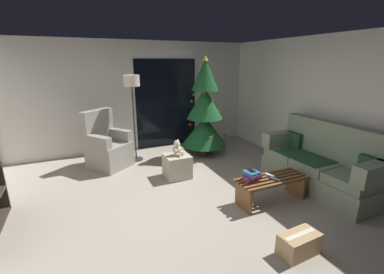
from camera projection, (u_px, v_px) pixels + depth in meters
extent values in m
plane|color=#9E9384|center=(186.00, 210.00, 3.72)|extent=(7.00, 7.00, 0.00)
cube|color=silver|center=(135.00, 97.00, 6.06)|extent=(5.72, 0.12, 2.50)
cube|color=silver|center=(339.00, 109.00, 4.49)|extent=(0.12, 6.00, 2.50)
cube|color=silver|center=(166.00, 102.00, 6.32)|extent=(1.60, 0.02, 2.20)
cube|color=black|center=(166.00, 104.00, 6.32)|extent=(1.50, 0.02, 2.10)
cube|color=gray|center=(317.00, 178.00, 4.33)|extent=(0.80, 1.92, 0.34)
cube|color=gray|center=(354.00, 180.00, 3.72)|extent=(0.69, 0.62, 0.14)
cube|color=gray|center=(318.00, 165.00, 4.26)|extent=(0.69, 0.62, 0.14)
cube|color=gray|center=(289.00, 153.00, 4.79)|extent=(0.69, 0.62, 0.14)
cube|color=gray|center=(334.00, 141.00, 4.28)|extent=(0.24, 1.90, 0.60)
cube|color=gray|center=(376.00, 173.00, 3.45)|extent=(0.76, 0.22, 0.28)
cube|color=gray|center=(281.00, 139.00, 4.96)|extent=(0.76, 0.22, 0.28)
cube|color=#234C2D|center=(305.00, 156.00, 4.44)|extent=(0.62, 0.91, 0.02)
cube|color=#234C2D|center=(371.00, 166.00, 3.66)|extent=(0.13, 0.32, 0.28)
cube|color=#234C2D|center=(294.00, 140.00, 4.88)|extent=(0.13, 0.32, 0.28)
cube|color=brown|center=(280.00, 184.00, 3.69)|extent=(1.10, 0.05, 0.04)
cube|color=brown|center=(276.00, 181.00, 3.77)|extent=(1.10, 0.05, 0.04)
cube|color=brown|center=(272.00, 179.00, 3.85)|extent=(1.10, 0.05, 0.04)
cube|color=brown|center=(268.00, 177.00, 3.93)|extent=(1.10, 0.05, 0.04)
cube|color=brown|center=(264.00, 174.00, 4.00)|extent=(1.10, 0.05, 0.04)
cube|color=brown|center=(244.00, 197.00, 3.71)|extent=(0.05, 0.36, 0.35)
cube|color=brown|center=(296.00, 185.00, 4.09)|extent=(0.05, 0.36, 0.35)
cube|color=#333338|center=(275.00, 179.00, 3.77)|extent=(0.11, 0.16, 0.02)
cube|color=silver|center=(270.00, 175.00, 3.91)|extent=(0.09, 0.16, 0.02)
cube|color=#A32D28|center=(250.00, 179.00, 3.76)|extent=(0.21, 0.22, 0.03)
cube|color=#6B3D7A|center=(252.00, 177.00, 3.75)|extent=(0.25, 0.16, 0.04)
cube|color=#6B3D7A|center=(252.00, 175.00, 3.73)|extent=(0.22, 0.23, 0.04)
cube|color=#285684|center=(251.00, 172.00, 3.72)|extent=(0.21, 0.23, 0.03)
cube|color=black|center=(251.00, 170.00, 3.74)|extent=(0.08, 0.15, 0.01)
cylinder|color=#4C1E19|center=(204.00, 152.00, 5.97)|extent=(0.36, 0.36, 0.10)
cylinder|color=brown|center=(204.00, 147.00, 5.94)|extent=(0.08, 0.08, 0.12)
cone|color=#195628|center=(204.00, 130.00, 5.83)|extent=(0.99, 0.99, 0.67)
cone|color=#195628|center=(205.00, 103.00, 5.66)|extent=(0.78, 0.78, 0.67)
cone|color=#195628|center=(205.00, 74.00, 5.49)|extent=(0.58, 0.58, 0.67)
sphere|color=red|center=(204.00, 93.00, 5.36)|extent=(0.06, 0.06, 0.06)
sphere|color=red|center=(190.00, 124.00, 6.08)|extent=(0.06, 0.06, 0.06)
sphere|color=red|center=(210.00, 138.00, 5.43)|extent=(0.06, 0.06, 0.06)
sphere|color=#B233A5|center=(198.00, 73.00, 5.51)|extent=(0.06, 0.06, 0.06)
sphere|color=#B233A5|center=(225.00, 135.00, 5.83)|extent=(0.06, 0.06, 0.06)
sphere|color=gold|center=(210.00, 98.00, 5.88)|extent=(0.06, 0.06, 0.06)
sphere|color=#1E8C33|center=(221.00, 118.00, 5.71)|extent=(0.06, 0.06, 0.06)
sphere|color=#1E8C33|center=(193.00, 95.00, 5.68)|extent=(0.06, 0.06, 0.06)
sphere|color=gold|center=(212.00, 87.00, 5.71)|extent=(0.06, 0.06, 0.06)
sphere|color=#1E8C33|center=(220.00, 112.00, 5.79)|extent=(0.06, 0.06, 0.06)
sphere|color=#1E8C33|center=(213.00, 101.00, 5.42)|extent=(0.06, 0.06, 0.06)
sphere|color=#1E8C33|center=(192.00, 101.00, 5.65)|extent=(0.06, 0.06, 0.06)
cone|color=#EAD14C|center=(205.00, 58.00, 5.40)|extent=(0.14, 0.14, 0.12)
cube|color=gray|center=(110.00, 159.00, 5.22)|extent=(0.95, 0.95, 0.31)
cube|color=gray|center=(109.00, 148.00, 5.15)|extent=(0.95, 0.95, 0.18)
cube|color=gray|center=(98.00, 126.00, 5.16)|extent=(0.64, 0.54, 0.64)
cube|color=gray|center=(120.00, 135.00, 5.32)|extent=(0.46, 0.55, 0.22)
cube|color=gray|center=(98.00, 142.00, 4.85)|extent=(0.46, 0.55, 0.22)
cylinder|color=#2D2D30|center=(136.00, 159.00, 5.62)|extent=(0.28, 0.28, 0.02)
cylinder|color=#2D2D30|center=(134.00, 124.00, 5.40)|extent=(0.03, 0.03, 1.55)
cylinder|color=beige|center=(131.00, 81.00, 5.15)|extent=(0.32, 0.32, 0.22)
cube|color=#B2A893|center=(177.00, 166.00, 4.74)|extent=(0.44, 0.44, 0.42)
cylinder|color=beige|center=(181.00, 153.00, 4.68)|extent=(0.12, 0.13, 0.06)
cylinder|color=beige|center=(178.00, 155.00, 4.60)|extent=(0.12, 0.13, 0.06)
sphere|color=beige|center=(177.00, 150.00, 4.65)|extent=(0.15, 0.15, 0.15)
sphere|color=beige|center=(177.00, 143.00, 4.62)|extent=(0.11, 0.11, 0.11)
sphere|color=#F4E5C1|center=(179.00, 144.00, 4.60)|extent=(0.04, 0.04, 0.04)
sphere|color=beige|center=(178.00, 140.00, 4.64)|extent=(0.04, 0.04, 0.04)
sphere|color=beige|center=(175.00, 142.00, 4.57)|extent=(0.04, 0.04, 0.04)
sphere|color=beige|center=(180.00, 148.00, 4.70)|extent=(0.06, 0.06, 0.06)
sphere|color=beige|center=(175.00, 151.00, 4.58)|extent=(0.06, 0.06, 0.06)
cube|color=tan|center=(299.00, 244.00, 2.84)|extent=(0.47, 0.27, 0.24)
cube|color=beige|center=(300.00, 234.00, 2.81)|extent=(0.42, 0.08, 0.00)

